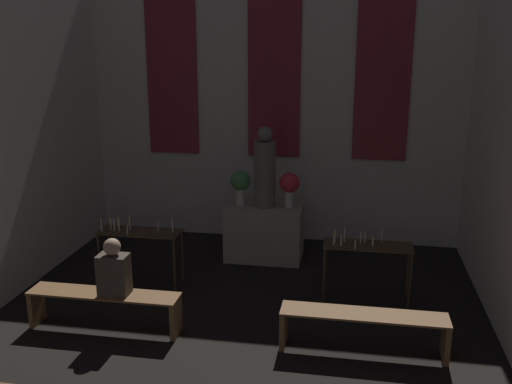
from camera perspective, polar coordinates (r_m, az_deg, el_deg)
wall_back at (r=9.77m, az=1.87°, el=8.65°), size 6.55×0.16×4.64m
altar at (r=9.19m, az=0.86°, el=-4.00°), size 1.21×0.76×0.87m
statue at (r=8.91m, az=0.88°, el=2.18°), size 0.34×0.34×1.27m
flower_vase_left at (r=9.03m, az=-1.58°, el=0.91°), size 0.32×0.32×0.56m
flower_vase_right at (r=8.91m, az=3.37°, el=0.70°), size 0.32×0.32×0.56m
candle_rack_left at (r=8.34m, az=-11.58°, el=-4.58°), size 1.18×0.43×0.99m
candle_rack_right at (r=7.81m, az=11.02°, el=-5.98°), size 1.18×0.43×0.98m
pew_back_left at (r=7.29m, az=-14.93°, el=-10.67°), size 1.87×0.36×0.48m
pew_back_right at (r=6.69m, az=10.68°, el=-12.87°), size 1.87×0.36×0.48m
person_seated at (r=7.05m, az=-14.05°, el=-7.57°), size 0.36×0.24×0.70m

